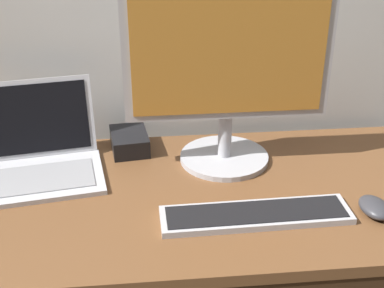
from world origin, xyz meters
TOP-DOWN VIEW (x-y plane):
  - desk at (0.00, -0.01)m, footprint 1.51×0.66m
  - laptop_silver at (-0.33, 0.15)m, footprint 0.36×0.34m
  - external_monitor at (0.18, 0.15)m, footprint 0.55×0.25m
  - wired_keyboard at (0.21, -0.13)m, footprint 0.46×0.12m
  - computer_mouse at (0.50, -0.14)m, footprint 0.08×0.11m
  - external_drive_box at (-0.09, 0.25)m, footprint 0.12×0.16m

SIDE VIEW (x-z plane):
  - desk at x=0.00m, z-range 0.14..0.93m
  - wired_keyboard at x=0.21m, z-range 0.79..0.81m
  - computer_mouse at x=0.50m, z-range 0.79..0.82m
  - external_drive_box at x=-0.09m, z-range 0.79..0.84m
  - laptop_silver at x=-0.33m, z-range 0.72..0.95m
  - external_monitor at x=0.18m, z-range 0.81..1.33m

